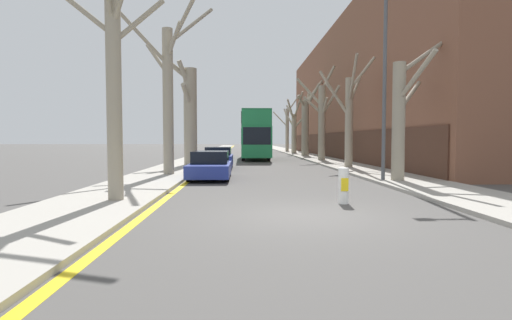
{
  "coord_description": "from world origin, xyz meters",
  "views": [
    {
      "loc": [
        -1.53,
        -9.69,
        1.87
      ],
      "look_at": [
        -0.41,
        22.57,
        0.2
      ],
      "focal_mm": 28.0,
      "sensor_mm": 36.0,
      "label": 1
    }
  ],
  "objects_px": {
    "street_tree_right_2": "(321,118)",
    "parked_car_0": "(210,166)",
    "street_tree_right_1": "(349,115)",
    "lamp_post": "(383,69)",
    "double_decker_bus": "(255,133)",
    "street_tree_left_2": "(190,113)",
    "traffic_bollard": "(343,186)",
    "street_tree_left_0": "(116,70)",
    "street_tree_right_3": "(306,122)",
    "street_tree_left_1": "(168,90)",
    "street_tree_right_0": "(402,114)",
    "street_tree_right_5": "(287,128)",
    "parked_car_1": "(218,158)",
    "street_tree_right_4": "(294,129)"
  },
  "relations": [
    {
      "from": "street_tree_right_4",
      "to": "street_tree_right_5",
      "type": "bearing_deg",
      "value": 89.29
    },
    {
      "from": "street_tree_left_1",
      "to": "parked_car_0",
      "type": "bearing_deg",
      "value": -31.05
    },
    {
      "from": "double_decker_bus",
      "to": "parked_car_1",
      "type": "xyz_separation_m",
      "value": [
        -2.7,
        -12.26,
        -1.83
      ]
    },
    {
      "from": "double_decker_bus",
      "to": "street_tree_left_2",
      "type": "bearing_deg",
      "value": -115.67
    },
    {
      "from": "street_tree_right_2",
      "to": "traffic_bollard",
      "type": "height_order",
      "value": "street_tree_right_2"
    },
    {
      "from": "parked_car_1",
      "to": "street_tree_left_0",
      "type": "bearing_deg",
      "value": -98.73
    },
    {
      "from": "street_tree_right_1",
      "to": "lamp_post",
      "type": "relative_size",
      "value": 0.79
    },
    {
      "from": "street_tree_right_0",
      "to": "street_tree_right_5",
      "type": "height_order",
      "value": "street_tree_right_5"
    },
    {
      "from": "double_decker_bus",
      "to": "traffic_bollard",
      "type": "xyz_separation_m",
      "value": [
        1.75,
        -26.11,
        -1.97
      ]
    },
    {
      "from": "street_tree_left_0",
      "to": "street_tree_right_4",
      "type": "distance_m",
      "value": 40.92
    },
    {
      "from": "street_tree_right_2",
      "to": "street_tree_right_4",
      "type": "bearing_deg",
      "value": 90.29
    },
    {
      "from": "double_decker_bus",
      "to": "parked_car_1",
      "type": "distance_m",
      "value": 12.69
    },
    {
      "from": "street_tree_right_1",
      "to": "street_tree_right_5",
      "type": "relative_size",
      "value": 0.85
    },
    {
      "from": "street_tree_right_0",
      "to": "street_tree_right_3",
      "type": "distance_m",
      "value": 26.44
    },
    {
      "from": "street_tree_right_3",
      "to": "parked_car_0",
      "type": "distance_m",
      "value": 26.01
    },
    {
      "from": "street_tree_right_2",
      "to": "street_tree_left_2",
      "type": "bearing_deg",
      "value": -148.71
    },
    {
      "from": "street_tree_right_0",
      "to": "parked_car_0",
      "type": "height_order",
      "value": "street_tree_right_0"
    },
    {
      "from": "street_tree_right_2",
      "to": "parked_car_0",
      "type": "height_order",
      "value": "street_tree_right_2"
    },
    {
      "from": "street_tree_right_5",
      "to": "traffic_bollard",
      "type": "bearing_deg",
      "value": -94.51
    },
    {
      "from": "street_tree_right_3",
      "to": "street_tree_right_5",
      "type": "height_order",
      "value": "street_tree_right_3"
    },
    {
      "from": "street_tree_right_3",
      "to": "street_tree_left_1",
      "type": "bearing_deg",
      "value": -114.76
    },
    {
      "from": "street_tree_right_3",
      "to": "street_tree_right_0",
      "type": "bearing_deg",
      "value": -90.22
    },
    {
      "from": "street_tree_right_5",
      "to": "double_decker_bus",
      "type": "bearing_deg",
      "value": -103.87
    },
    {
      "from": "street_tree_right_3",
      "to": "parked_car_1",
      "type": "xyz_separation_m",
      "value": [
        -8.46,
        -18.02,
        -3.12
      ]
    },
    {
      "from": "street_tree_right_2",
      "to": "street_tree_right_0",
      "type": "bearing_deg",
      "value": -89.73
    },
    {
      "from": "street_tree_left_0",
      "to": "lamp_post",
      "type": "distance_m",
      "value": 11.12
    },
    {
      "from": "street_tree_right_5",
      "to": "street_tree_right_3",
      "type": "bearing_deg",
      "value": -89.46
    },
    {
      "from": "street_tree_right_1",
      "to": "lamp_post",
      "type": "distance_m",
      "value": 8.2
    },
    {
      "from": "street_tree_right_1",
      "to": "parked_car_0",
      "type": "relative_size",
      "value": 1.58
    },
    {
      "from": "street_tree_right_4",
      "to": "traffic_bollard",
      "type": "bearing_deg",
      "value": -95.36
    },
    {
      "from": "street_tree_left_0",
      "to": "lamp_post",
      "type": "height_order",
      "value": "lamp_post"
    },
    {
      "from": "street_tree_left_2",
      "to": "street_tree_right_2",
      "type": "height_order",
      "value": "street_tree_right_2"
    },
    {
      "from": "street_tree_right_0",
      "to": "parked_car_1",
      "type": "relative_size",
      "value": 1.71
    },
    {
      "from": "parked_car_1",
      "to": "traffic_bollard",
      "type": "xyz_separation_m",
      "value": [
        4.45,
        -13.85,
        -0.14
      ]
    },
    {
      "from": "double_decker_bus",
      "to": "lamp_post",
      "type": "distance_m",
      "value": 21.16
    },
    {
      "from": "street_tree_right_2",
      "to": "lamp_post",
      "type": "xyz_separation_m",
      "value": [
        -0.73,
        -16.81,
        1.21
      ]
    },
    {
      "from": "street_tree_left_1",
      "to": "street_tree_right_5",
      "type": "bearing_deg",
      "value": 75.31
    },
    {
      "from": "street_tree_right_1",
      "to": "street_tree_right_3",
      "type": "bearing_deg",
      "value": 89.36
    },
    {
      "from": "lamp_post",
      "to": "street_tree_left_0",
      "type": "bearing_deg",
      "value": -150.59
    },
    {
      "from": "street_tree_left_2",
      "to": "street_tree_right_0",
      "type": "distance_m",
      "value": 14.98
    },
    {
      "from": "street_tree_right_5",
      "to": "street_tree_right_1",
      "type": "bearing_deg",
      "value": -90.07
    },
    {
      "from": "street_tree_left_2",
      "to": "street_tree_right_3",
      "type": "xyz_separation_m",
      "value": [
        10.54,
        15.7,
        0.11
      ]
    },
    {
      "from": "street_tree_left_0",
      "to": "parked_car_0",
      "type": "height_order",
      "value": "street_tree_left_0"
    },
    {
      "from": "street_tree_left_1",
      "to": "street_tree_left_2",
      "type": "xyz_separation_m",
      "value": [
        0.1,
        7.37,
        -0.67
      ]
    },
    {
      "from": "street_tree_right_2",
      "to": "double_decker_bus",
      "type": "distance_m",
      "value": 6.77
    },
    {
      "from": "street_tree_left_0",
      "to": "street_tree_left_1",
      "type": "height_order",
      "value": "street_tree_left_1"
    },
    {
      "from": "street_tree_right_2",
      "to": "parked_car_0",
      "type": "bearing_deg",
      "value": -118.92
    },
    {
      "from": "traffic_bollard",
      "to": "street_tree_right_0",
      "type": "bearing_deg",
      "value": 54.35
    },
    {
      "from": "street_tree_left_1",
      "to": "street_tree_right_3",
      "type": "bearing_deg",
      "value": 65.24
    },
    {
      "from": "traffic_bollard",
      "to": "parked_car_0",
      "type": "bearing_deg",
      "value": 120.77
    }
  ]
}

